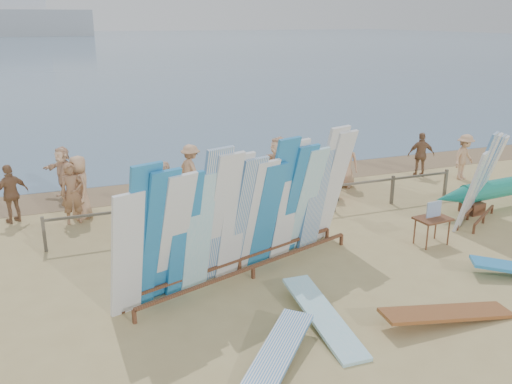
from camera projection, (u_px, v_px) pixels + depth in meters
name	position (u px, v px, depth m)	size (l,w,h in m)	color
ground	(321.00, 263.00, 12.68)	(160.00, 160.00, 0.00)	tan
ocean	(67.00, 43.00, 126.48)	(320.00, 240.00, 0.02)	slate
wet_sand_strip	(226.00, 181.00, 19.08)	(40.00, 2.60, 0.01)	#816748
distant_ship	(16.00, 19.00, 167.01)	(45.00, 8.00, 14.00)	#999EA3
fence	(272.00, 199.00, 15.15)	(12.08, 0.08, 0.90)	#675D4D
main_surfboard_rack	(246.00, 216.00, 11.68)	(6.09, 2.72, 3.11)	brown
side_surfboard_rack	(480.00, 181.00, 14.88)	(2.28, 1.81, 2.65)	brown
vendor_table	(432.00, 230.00, 13.61)	(0.91, 0.69, 1.14)	brown
flat_board_e	(273.00, 371.00, 8.79)	(0.56, 2.70, 0.07)	white
flat_board_a	(323.00, 324.00, 10.15)	(0.56, 2.70, 0.07)	#91D4E8
flat_board_c	(446.00, 322.00, 10.22)	(0.56, 2.70, 0.07)	#955428
beach_chair_left	(265.00, 201.00, 16.27)	(0.53, 0.55, 0.80)	#AE121B
beach_chair_right	(276.00, 203.00, 15.98)	(0.61, 0.63, 0.86)	#AE121B
stroller	(332.00, 186.00, 17.12)	(0.72, 0.84, 0.98)	#AE121B
beachgoer_3	(191.00, 170.00, 17.25)	(1.08, 0.45, 1.68)	tan
beachgoer_10	(421.00, 155.00, 19.37)	(0.94, 0.41, 1.60)	#8C6042
beachgoer_5	(278.00, 164.00, 17.61)	(1.72, 0.55, 1.85)	beige
beachgoer_extra_0	(464.00, 157.00, 19.00)	(1.05, 0.43, 1.62)	tan
beachgoer_extra_1	(11.00, 194.00, 14.97)	(0.97, 0.42, 1.66)	#8C6042
beachgoer_0	(80.00, 187.00, 15.30)	(0.89, 0.43, 1.82)	tan
beachgoer_1	(72.00, 194.00, 14.90)	(0.63, 0.34, 1.72)	#8C6042
beachgoer_11	(63.00, 172.00, 17.13)	(1.53, 0.49, 1.64)	beige
beachgoer_7	(295.00, 163.00, 18.12)	(0.61, 0.34, 1.69)	#8C6042
beachgoer_2	(166.00, 194.00, 14.67)	(0.88, 0.42, 1.81)	beige
beachgoer_6	(346.00, 162.00, 18.17)	(0.83, 0.40, 1.70)	tan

